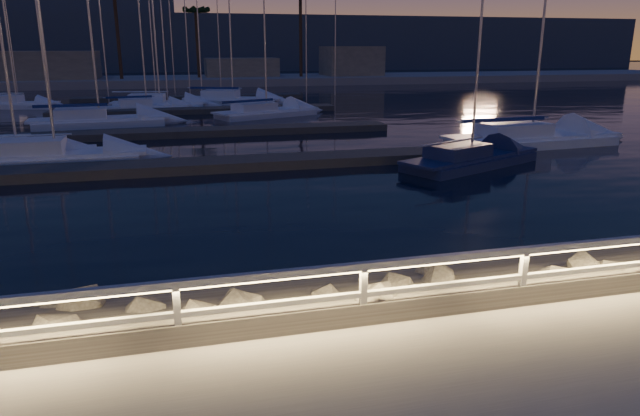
# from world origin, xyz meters

# --- Properties ---
(ground) EXTENTS (400.00, 400.00, 0.00)m
(ground) POSITION_xyz_m (0.00, 0.00, 0.00)
(ground) COLOR #A29C92
(ground) RESTS_ON ground
(harbor_water) EXTENTS (400.00, 440.00, 0.60)m
(harbor_water) POSITION_xyz_m (0.00, 31.22, -0.97)
(harbor_water) COLOR black
(harbor_water) RESTS_ON ground
(guard_rail) EXTENTS (44.11, 0.12, 1.06)m
(guard_rail) POSITION_xyz_m (-0.07, -0.00, 0.77)
(guard_rail) COLOR silver
(guard_rail) RESTS_ON ground
(riprap) EXTENTS (37.53, 2.43, 1.21)m
(riprap) POSITION_xyz_m (-3.41, 1.14, -0.14)
(riprap) COLOR slate
(riprap) RESTS_ON ground
(floating_docks) EXTENTS (22.00, 36.00, 0.40)m
(floating_docks) POSITION_xyz_m (0.00, 32.50, -0.40)
(floating_docks) COLOR #5D564D
(floating_docks) RESTS_ON ground
(far_shore) EXTENTS (160.00, 14.00, 5.20)m
(far_shore) POSITION_xyz_m (-0.12, 74.05, 0.29)
(far_shore) COLOR #A29C92
(far_shore) RESTS_ON ground
(palm_left) EXTENTS (3.00, 3.00, 11.20)m
(palm_left) POSITION_xyz_m (-8.00, 72.00, 10.14)
(palm_left) COLOR #453420
(palm_left) RESTS_ON ground
(palm_center) EXTENTS (3.00, 3.00, 9.70)m
(palm_center) POSITION_xyz_m (2.00, 73.00, 8.78)
(palm_center) COLOR #453420
(palm_center) RESTS_ON ground
(distant_hills) EXTENTS (230.00, 37.50, 18.00)m
(distant_hills) POSITION_xyz_m (-22.13, 133.69, 4.74)
(distant_hills) COLOR #364253
(distant_hills) RESTS_ON ground
(sailboat_a) EXTENTS (6.65, 2.42, 11.17)m
(sailboat_a) POSITION_xyz_m (-8.90, 19.62, -0.18)
(sailboat_a) COLOR white
(sailboat_a) RESTS_ON ground
(sailboat_c) EXTENTS (7.46, 4.86, 12.39)m
(sailboat_c) POSITION_xyz_m (10.48, 13.83, -0.20)
(sailboat_c) COLOR #1B244F
(sailboat_c) RESTS_ON ground
(sailboat_f) EXTENTS (7.67, 2.48, 12.96)m
(sailboat_f) POSITION_xyz_m (-7.19, 18.71, -0.17)
(sailboat_f) COLOR white
(sailboat_f) RESTS_ON ground
(sailboat_g) EXTENTS (8.84, 3.33, 14.68)m
(sailboat_g) POSITION_xyz_m (-6.75, 31.66, -0.15)
(sailboat_g) COLOR white
(sailboat_g) RESTS_ON ground
(sailboat_h) EXTENTS (9.82, 3.67, 16.26)m
(sailboat_h) POSITION_xyz_m (16.18, 17.98, -0.14)
(sailboat_h) COLOR white
(sailboat_h) RESTS_ON ground
(sailboat_j) EXTENTS (8.15, 3.32, 13.51)m
(sailboat_j) POSITION_xyz_m (-3.07, 42.47, -0.15)
(sailboat_j) COLOR white
(sailboat_j) RESTS_ON ground
(sailboat_k) EXTENTS (9.06, 5.40, 14.89)m
(sailboat_k) POSITION_xyz_m (3.33, 44.80, -0.15)
(sailboat_k) COLOR white
(sailboat_k) RESTS_ON ground
(sailboat_l) EXTENTS (8.36, 5.31, 13.78)m
(sailboat_l) POSITION_xyz_m (4.74, 34.16, -0.19)
(sailboat_l) COLOR white
(sailboat_l) RESTS_ON ground
(sailboat_m) EXTENTS (6.81, 3.23, 11.25)m
(sailboat_m) POSITION_xyz_m (-14.72, 45.40, -0.18)
(sailboat_m) COLOR white
(sailboat_m) RESTS_ON ground
(sailboat_n) EXTENTS (6.99, 3.04, 11.53)m
(sailboat_n) POSITION_xyz_m (-4.02, 39.94, -0.20)
(sailboat_n) COLOR white
(sailboat_n) RESTS_ON ground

